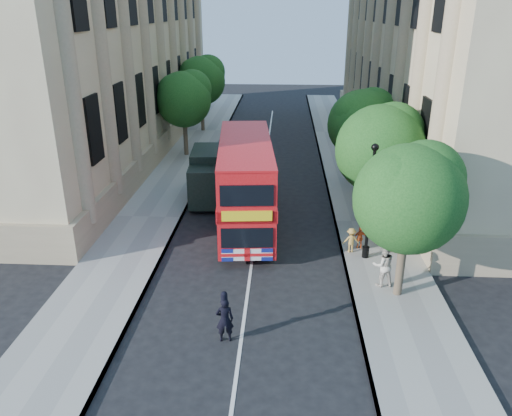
% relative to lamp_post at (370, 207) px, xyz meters
% --- Properties ---
extents(ground, '(120.00, 120.00, 0.00)m').
position_rel_lamp_post_xyz_m(ground, '(-5.00, -6.00, -2.51)').
color(ground, black).
rests_on(ground, ground).
extents(pavement_right, '(3.50, 80.00, 0.12)m').
position_rel_lamp_post_xyz_m(pavement_right, '(0.75, 4.00, -2.45)').
color(pavement_right, gray).
rests_on(pavement_right, ground).
extents(pavement_left, '(3.50, 80.00, 0.12)m').
position_rel_lamp_post_xyz_m(pavement_left, '(-10.75, 4.00, -2.45)').
color(pavement_left, gray).
rests_on(pavement_left, ground).
extents(building_right, '(12.00, 38.00, 18.00)m').
position_rel_lamp_post_xyz_m(building_right, '(8.80, 18.00, 6.49)').
color(building_right, tan).
rests_on(building_right, ground).
extents(building_left, '(12.00, 38.00, 18.00)m').
position_rel_lamp_post_xyz_m(building_left, '(-18.80, 18.00, 6.49)').
color(building_left, tan).
rests_on(building_left, ground).
extents(tree_right_near, '(4.00, 4.00, 6.08)m').
position_rel_lamp_post_xyz_m(tree_right_near, '(0.84, -2.97, 1.74)').
color(tree_right_near, '#473828').
rests_on(tree_right_near, ground).
extents(tree_right_mid, '(4.20, 4.20, 6.37)m').
position_rel_lamp_post_xyz_m(tree_right_mid, '(0.84, 3.03, 1.93)').
color(tree_right_mid, '#473828').
rests_on(tree_right_mid, ground).
extents(tree_right_far, '(4.00, 4.00, 6.15)m').
position_rel_lamp_post_xyz_m(tree_right_far, '(0.84, 9.03, 1.80)').
color(tree_right_far, '#473828').
rests_on(tree_right_far, ground).
extents(tree_left_far, '(4.00, 4.00, 6.30)m').
position_rel_lamp_post_xyz_m(tree_left_far, '(-10.96, 16.03, 1.93)').
color(tree_left_far, '#473828').
rests_on(tree_left_far, ground).
extents(tree_left_back, '(4.20, 4.20, 6.65)m').
position_rel_lamp_post_xyz_m(tree_left_back, '(-10.96, 24.03, 2.20)').
color(tree_left_back, '#473828').
rests_on(tree_left_back, ground).
extents(lamp_post, '(0.32, 0.32, 5.16)m').
position_rel_lamp_post_xyz_m(lamp_post, '(0.00, 0.00, 0.00)').
color(lamp_post, black).
rests_on(lamp_post, pavement_right).
extents(double_decker_bus, '(3.28, 9.56, 4.33)m').
position_rel_lamp_post_xyz_m(double_decker_bus, '(-5.56, 3.37, -0.12)').
color(double_decker_bus, red).
rests_on(double_decker_bus, ground).
extents(box_van, '(2.38, 5.10, 2.84)m').
position_rel_lamp_post_xyz_m(box_van, '(-7.89, 6.88, -1.12)').
color(box_van, black).
rests_on(box_van, ground).
extents(police_constable, '(0.64, 0.47, 1.62)m').
position_rel_lamp_post_xyz_m(police_constable, '(-5.53, -6.12, -1.70)').
color(police_constable, black).
rests_on(police_constable, ground).
extents(woman_pedestrian, '(0.98, 0.82, 1.80)m').
position_rel_lamp_post_xyz_m(woman_pedestrian, '(0.29, -2.39, -1.49)').
color(woman_pedestrian, beige).
rests_on(woman_pedestrian, pavement_right).
extents(child_a, '(0.64, 0.34, 1.04)m').
position_rel_lamp_post_xyz_m(child_a, '(-0.15, 0.87, -1.87)').
color(child_a, '#D45825').
rests_on(child_a, pavement_right).
extents(child_b, '(0.77, 0.49, 1.15)m').
position_rel_lamp_post_xyz_m(child_b, '(-0.60, 0.48, -1.82)').
color(child_b, gold).
rests_on(child_b, pavement_right).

